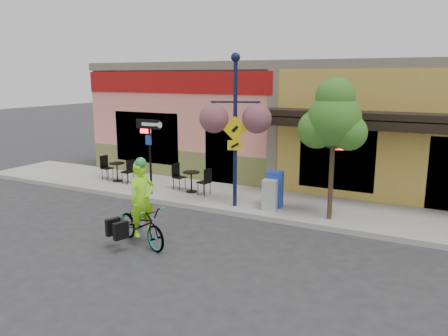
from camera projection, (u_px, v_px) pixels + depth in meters
name	position (u px, v px, depth m)	size (l,w,h in m)	color
ground	(259.00, 227.00, 11.75)	(90.00, 90.00, 0.00)	#2D2D30
sidewalk	(284.00, 205.00, 13.47)	(24.00, 3.00, 0.15)	#9E9B93
curb	(267.00, 218.00, 12.21)	(24.00, 0.12, 0.15)	#A8A59E
building	(332.00, 119.00, 17.80)	(18.20, 8.20, 4.50)	#F18977
bicycle	(141.00, 225.00, 10.44)	(0.66, 1.88, 0.99)	maroon
cyclist_rider	(143.00, 209.00, 10.34)	(0.65, 0.43, 1.78)	#9AFF1A
lamp_post	(235.00, 132.00, 12.69)	(1.43, 0.57, 4.49)	#12183A
one_way_sign	(150.00, 157.00, 14.25)	(0.95, 0.21, 2.47)	black
cafe_set_left	(117.00, 169.00, 16.13)	(1.51, 0.75, 0.91)	black
cafe_set_right	(191.00, 179.00, 14.62)	(1.51, 0.76, 0.91)	black
newspaper_box_blue	(275.00, 189.00, 12.98)	(0.48, 0.43, 1.07)	#1B3DA7
newspaper_box_grey	(270.00, 195.00, 12.71)	(0.42, 0.38, 0.89)	#AEAEAE
street_tree	(333.00, 149.00, 11.57)	(1.50, 1.50, 3.85)	#3D7A26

